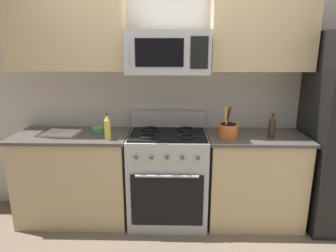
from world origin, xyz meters
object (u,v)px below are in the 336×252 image
cutting_board (61,133)px  bottle_soy (272,127)px  range_oven (168,176)px  microwave (168,52)px  prep_bowl (97,129)px  utensil_crock (228,130)px  bottle_oil (108,128)px

cutting_board → bottle_soy: 2.03m
range_oven → cutting_board: (-1.05, 0.00, 0.44)m
microwave → prep_bowl: (-0.71, 0.08, -0.76)m
utensil_crock → microwave: bearing=169.9°
range_oven → microwave: size_ratio=1.45×
utensil_crock → bottle_soy: utensil_crock is taller
bottle_oil → microwave: bearing=19.1°
range_oven → microwave: bearing=90.0°
microwave → utensil_crock: size_ratio=2.51×
microwave → prep_bowl: microwave is taller
range_oven → prep_bowl: size_ratio=9.22×
microwave → bottle_oil: 0.88m
bottle_soy → cutting_board: bearing=177.8°
range_oven → bottle_oil: (-0.55, -0.16, 0.55)m
bottle_soy → prep_bowl: bottle_soy is taller
cutting_board → bottle_soy: (2.02, -0.08, 0.10)m
bottle_oil → prep_bowl: (-0.17, 0.27, -0.09)m
range_oven → prep_bowl: 0.86m
cutting_board → prep_bowl: size_ratio=2.78×
bottle_oil → bottle_soy: bottle_oil is taller
range_oven → prep_bowl: bearing=171.6°
cutting_board → bottle_soy: bottle_soy is taller
utensil_crock → prep_bowl: size_ratio=2.54×
microwave → cutting_board: bearing=-178.9°
bottle_soy → bottle_oil: bearing=-176.5°
range_oven → bottle_oil: 0.79m
bottle_soy → prep_bowl: size_ratio=1.96×
range_oven → bottle_oil: bottle_oil is taller
range_oven → utensil_crock: (0.57, -0.08, 0.51)m
bottle_soy → utensil_crock: bearing=-179.4°
cutting_board → bottle_oil: bottle_oil is taller
range_oven → bottle_soy: bottle_soy is taller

